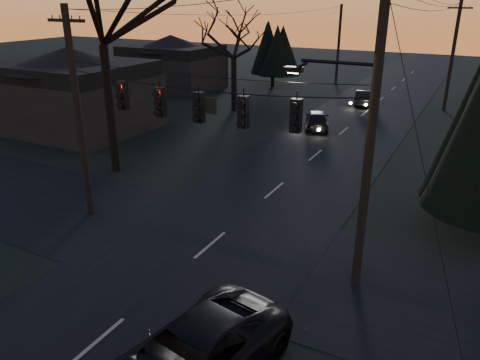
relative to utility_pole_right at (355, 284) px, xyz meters
The scene contains 14 objects.
main_road 11.41m from the utility_pole_right, 118.81° to the left, with size 8.00×120.00×0.02m, color black.
cross_road 5.50m from the utility_pole_right, behind, with size 60.00×7.00×0.02m, color black.
utility_pole_right is the anchor object (origin of this frame).
utility_pole_left 11.50m from the utility_pole_right, behind, with size 1.80×0.30×8.50m, color black, non-canonical shape.
utility_pole_far_r 28.00m from the utility_pole_right, 90.00° to the left, with size 1.80×0.30×8.50m, color black, non-canonical shape.
utility_pole_far_l 37.79m from the utility_pole_right, 107.72° to the left, with size 0.30×0.30×8.00m, color black, non-canonical shape.
span_signal_assembly 7.81m from the utility_pole_right, behind, with size 11.50×0.44×1.53m.
bare_tree_dist 25.93m from the utility_pole_right, 127.25° to the left, with size 6.12×6.12×8.40m.
evergreen_dist 36.19m from the utility_pole_right, 118.16° to the left, with size 3.85×3.85×5.80m.
house_left_near 24.78m from the utility_pole_right, 156.04° to the left, with size 10.00×8.00×5.60m.
house_left_far 36.51m from the utility_pole_right, 134.44° to the left, with size 9.00×7.00×5.20m.
suv_near 6.49m from the utility_pole_right, 111.90° to the right, with size 2.54×5.50×1.53m, color black.
sedan_oncoming_a 19.14m from the utility_pole_right, 112.65° to the left, with size 1.59×3.96×1.35m, color black.
sedan_oncoming_b 27.57m from the utility_pole_right, 103.21° to the left, with size 1.35×3.89×1.28m, color black.
Camera 1 is at (8.15, -3.19, 8.74)m, focal length 35.00 mm.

